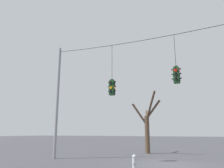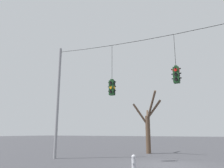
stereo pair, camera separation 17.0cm
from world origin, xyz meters
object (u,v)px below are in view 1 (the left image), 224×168
Objects in this scene: traffic_light_over_intersection at (112,87)px; bare_tree at (147,125)px; utility_pole_left at (57,100)px; traffic_light_near_right_pole at (177,75)px; fire_hydrant at (134,162)px.

traffic_light_over_intersection is 7.12m from bare_tree.
utility_pole_left is at bearing -127.40° from bare_tree.
traffic_light_over_intersection reaches higher than bare_tree.
utility_pole_left is at bearing -180.00° from traffic_light_near_right_pole.
fire_hydrant is at bearing -43.44° from traffic_light_over_intersection.
fire_hydrant is at bearing -17.30° from utility_pole_left.
bare_tree is 7.23× the size of fire_hydrant.
traffic_light_over_intersection is (4.66, 0.00, 0.59)m from utility_pole_left.
traffic_light_over_intersection is at bearing 136.56° from fire_hydrant.
fire_hydrant is at bearing -78.31° from bare_tree.
bare_tree is at bearing 52.60° from utility_pole_left.
bare_tree is at bearing 86.13° from traffic_light_over_intersection.
traffic_light_over_intersection is at bearing 0.00° from utility_pole_left.
utility_pole_left reaches higher than traffic_light_over_intersection.
utility_pole_left is at bearing 162.70° from fire_hydrant.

